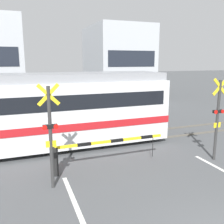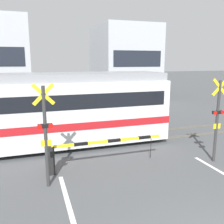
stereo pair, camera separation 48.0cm
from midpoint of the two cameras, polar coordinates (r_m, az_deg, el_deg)
rail_track_near at (r=12.11m, az=-1.02°, el=-7.32°), size 50.00×0.10×0.08m
rail_track_far at (r=13.40m, az=-3.10°, el=-5.44°), size 50.00×0.10×0.08m
crossing_barrier_near at (r=9.24m, az=-6.91°, el=-8.60°), size 4.32×0.20×1.07m
crossing_barrier_far at (r=15.74m, az=0.89°, el=-0.01°), size 4.32×0.20×1.07m
crossing_signal_left at (r=7.93m, az=-15.61°, el=-4.45°), size 0.68×0.15×3.33m
crossing_signal_right at (r=10.62m, az=21.80°, el=-0.81°), size 0.68×0.15×3.33m
pedestrian at (r=18.73m, az=-7.40°, el=2.09°), size 0.38×0.22×1.57m
building_right_of_street at (r=27.88m, az=0.64°, el=11.26°), size 5.81×7.74×7.56m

